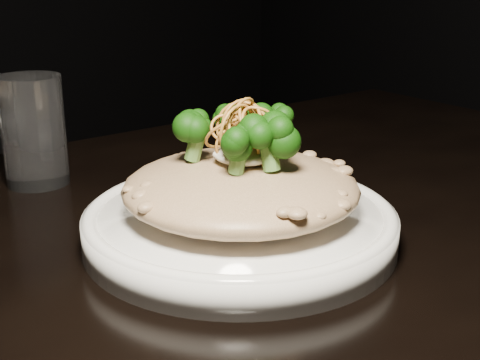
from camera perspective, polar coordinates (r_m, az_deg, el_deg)
name	(u,v)px	position (r m, az deg, el deg)	size (l,w,h in m)	color
table	(289,321)	(0.62, 4.20, -11.91)	(1.10, 0.80, 0.75)	black
plate	(240,227)	(0.56, 0.00, -4.01)	(0.26, 0.26, 0.03)	white
risotto	(241,188)	(0.55, 0.07, -0.67)	(0.20, 0.20, 0.04)	brown
broccoli	(240,136)	(0.54, -0.04, 3.81)	(0.11, 0.11, 0.04)	black
cheese	(244,154)	(0.54, 0.34, 2.22)	(0.05, 0.05, 0.01)	silver
shallots	(241,126)	(0.54, 0.08, 4.60)	(0.05, 0.05, 0.03)	brown
drinking_glass	(34,131)	(0.72, -17.20, 4.03)	(0.06, 0.06, 0.11)	white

